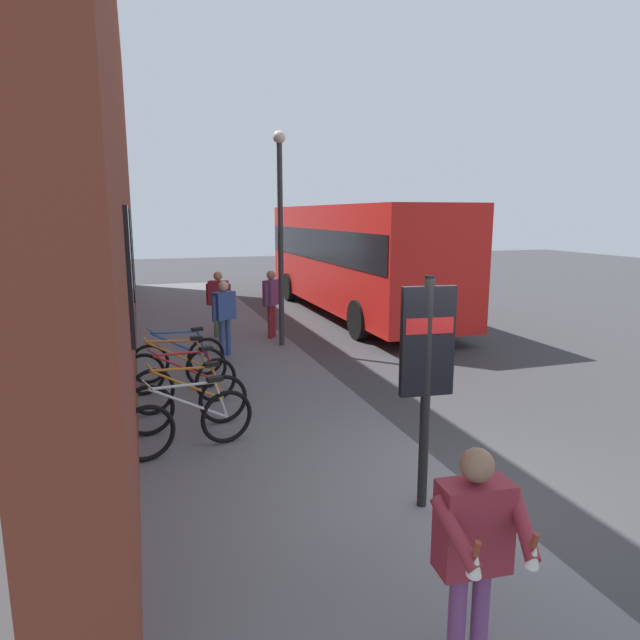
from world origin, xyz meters
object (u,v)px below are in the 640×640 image
object	(u,v)px
bicycle_nearest_sign	(185,384)
pedestrian_crossing_street	(224,311)
bicycle_by_door	(179,358)
tourist_with_hotdogs	(475,542)
pedestrian_near_bus	(219,297)
transit_info_sign	(427,356)
bicycle_leaning_wall	(176,369)
pedestrian_by_facade	(271,297)
city_bus	(354,253)
street_lamp	(280,220)
bicycle_mid_rack	(187,402)
bicycle_end_of_row	(189,422)

from	to	relation	value
bicycle_nearest_sign	pedestrian_crossing_street	distance (m)	3.32
bicycle_by_door	pedestrian_crossing_street	distance (m)	1.90
bicycle_by_door	tourist_with_hotdogs	size ratio (longest dim) A/B	1.10
bicycle_by_door	pedestrian_near_bus	size ratio (longest dim) A/B	1.08
transit_info_sign	pedestrian_crossing_street	bearing A→B (deg)	8.17
bicycle_leaning_wall	pedestrian_by_facade	distance (m)	4.46
bicycle_by_door	pedestrian_crossing_street	xyz separation A→B (m)	(1.47, -1.06, 0.59)
bicycle_nearest_sign	pedestrian_by_facade	world-z (taller)	pedestrian_by_facade
pedestrian_by_facade	pedestrian_near_bus	bearing A→B (deg)	68.74
bicycle_leaning_wall	bicycle_by_door	xyz separation A→B (m)	(0.72, -0.10, 0.00)
pedestrian_crossing_street	tourist_with_hotdogs	size ratio (longest dim) A/B	1.01
bicycle_nearest_sign	pedestrian_near_bus	distance (m)	5.18
bicycle_leaning_wall	city_bus	world-z (taller)	city_bus
city_bus	pedestrian_crossing_street	world-z (taller)	city_bus
pedestrian_near_bus	bicycle_nearest_sign	bearing A→B (deg)	166.10
bicycle_leaning_wall	transit_info_sign	xyz separation A→B (m)	(-4.70, -2.15, 1.21)
bicycle_by_door	tourist_with_hotdogs	bearing A→B (deg)	-170.37
bicycle_nearest_sign	street_lamp	size ratio (longest dim) A/B	0.36
street_lamp	bicycle_mid_rack	bearing A→B (deg)	151.11
bicycle_leaning_wall	pedestrian_near_bus	size ratio (longest dim) A/B	1.10
pedestrian_by_facade	bicycle_end_of_row	bearing A→B (deg)	157.72
pedestrian_by_facade	city_bus	bearing A→B (deg)	-48.26
transit_info_sign	city_bus	distance (m)	11.89
pedestrian_near_bus	street_lamp	world-z (taller)	street_lamp
bicycle_by_door	bicycle_nearest_sign	bearing A→B (deg)	179.34
bicycle_mid_rack	pedestrian_near_bus	size ratio (longest dim) A/B	1.09
bicycle_nearest_sign	city_bus	xyz separation A→B (m)	(7.50, -5.78, 1.41)
bicycle_mid_rack	bicycle_leaning_wall	distance (m)	1.80
city_bus	pedestrian_near_bus	bearing A→B (deg)	118.89
transit_info_sign	pedestrian_crossing_street	world-z (taller)	transit_info_sign
street_lamp	bicycle_nearest_sign	bearing A→B (deg)	146.03
pedestrian_by_facade	street_lamp	bearing A→B (deg)	-177.49
transit_info_sign	city_bus	size ratio (longest dim) A/B	0.23
bicycle_by_door	street_lamp	distance (m)	4.05
pedestrian_near_bus	pedestrian_by_facade	size ratio (longest dim) A/B	0.98
pedestrian_by_facade	transit_info_sign	bearing A→B (deg)	177.44
transit_info_sign	city_bus	xyz separation A→B (m)	(11.30, -3.71, 0.20)
bicycle_end_of_row	bicycle_mid_rack	world-z (taller)	same
bicycle_end_of_row	pedestrian_crossing_street	xyz separation A→B (m)	(4.76, -1.18, 0.59)
bicycle_by_door	tourist_with_hotdogs	xyz separation A→B (m)	(-7.48, -1.27, 0.59)
bicycle_leaning_wall	pedestrian_by_facade	size ratio (longest dim) A/B	1.07
pedestrian_near_bus	pedestrian_by_facade	distance (m)	1.30
bicycle_mid_rack	transit_info_sign	xyz separation A→B (m)	(-2.90, -2.12, 1.21)
bicycle_by_door	bicycle_leaning_wall	bearing A→B (deg)	172.09
transit_info_sign	city_bus	world-z (taller)	city_bus
bicycle_end_of_row	pedestrian_by_facade	size ratio (longest dim) A/B	1.05
bicycle_by_door	pedestrian_near_bus	distance (m)	3.64
pedestrian_crossing_street	pedestrian_by_facade	bearing A→B (deg)	-43.29
bicycle_mid_rack	city_bus	world-z (taller)	city_bus
bicycle_end_of_row	street_lamp	distance (m)	6.44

